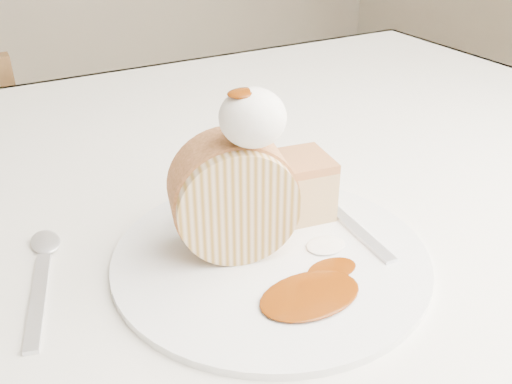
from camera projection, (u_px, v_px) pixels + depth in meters
table at (193, 239)px, 0.72m from camera, size 1.40×0.90×0.75m
plate at (271, 257)px, 0.53m from camera, size 0.33×0.33×0.01m
roulade_slice at (234, 197)px, 0.51m from camera, size 0.12×0.09×0.11m
cake_chunk at (296, 190)px, 0.57m from camera, size 0.07×0.07×0.05m
whipped_cream at (253, 118)px, 0.46m from camera, size 0.06×0.06×0.05m
caramel_drizzle at (244, 86)px, 0.45m from camera, size 0.03×0.02×0.01m
caramel_pool at (310, 295)px, 0.47m from camera, size 0.10×0.07×0.00m
fork at (354, 228)px, 0.56m from camera, size 0.04×0.17×0.00m
spoon at (38, 299)px, 0.48m from camera, size 0.06×0.16×0.00m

